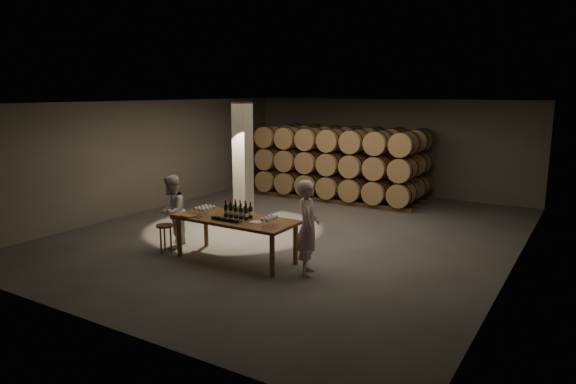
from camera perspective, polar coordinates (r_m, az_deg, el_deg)
The scene contains 15 objects.
room at distance 13.67m, azimuth -5.03°, elevation 3.27°, with size 12.00×12.00×12.00m.
tasting_table at distance 10.64m, azimuth -5.83°, elevation -3.44°, with size 2.60×1.10×0.90m.
barrel_stack_back at distance 17.58m, azimuth 7.01°, elevation 3.67°, with size 5.48×0.95×2.31m.
barrel_stack_front at distance 16.33m, azimuth 4.95°, elevation 3.14°, with size 5.48×0.95×2.31m.
bottle_cluster at distance 10.63m, azimuth -5.56°, elevation -2.17°, with size 0.61×0.24×0.36m.
lying_bottles at distance 10.38m, azimuth -6.97°, elevation -3.03°, with size 0.75×0.08×0.08m.
glass_cluster_left at distance 11.02m, azimuth -9.25°, elevation -1.79°, with size 0.30×0.41×0.17m.
glass_cluster_right at distance 10.03m, azimuth -2.07°, elevation -2.96°, with size 0.19×0.41×0.17m.
plate at distance 10.23m, azimuth -3.55°, elevation -3.35°, with size 0.26×0.26×0.02m, color silver.
notebook_near at distance 10.86m, azimuth -11.01°, elevation -2.64°, with size 0.27×0.22×0.03m, color #995F37.
notebook_corner at distance 11.06m, azimuth -11.98°, elevation -2.44°, with size 0.24×0.30×0.03m, color #995F37.
pen at distance 10.69m, azimuth -9.98°, elevation -2.88°, with size 0.01×0.01×0.13m, color black.
stool at distance 11.48m, azimuth -13.51°, elevation -4.10°, with size 0.37×0.37×0.62m.
person_man at distance 9.76m, azimuth 2.22°, elevation -3.98°, with size 0.67×0.44×1.84m, color beige.
person_woman at distance 11.73m, azimuth -12.77°, elevation -2.14°, with size 0.80×0.62×1.65m, color silver.
Camera 1 is at (6.29, -10.65, 3.47)m, focal length 32.00 mm.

